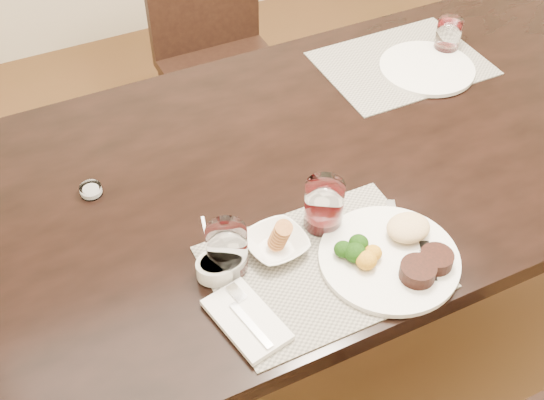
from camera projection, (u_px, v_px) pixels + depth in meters
name	position (u px, v px, depth m)	size (l,w,h in m)	color
ground_plane	(335.00, 319.00, 2.23)	(4.50, 4.50, 0.00)	#4E3519
dining_table	(352.00, 169.00, 1.76)	(2.00, 1.00, 0.75)	black
chair_far	(217.00, 47.00, 2.47)	(0.42, 0.42, 0.90)	black
placemat_near	(322.00, 267.00, 1.42)	(0.46, 0.34, 0.00)	gray
placemat_far	(402.00, 63.00, 1.96)	(0.46, 0.34, 0.00)	gray
dinner_plate	(396.00, 254.00, 1.42)	(0.30, 0.30, 0.05)	white
napkin_fork	(246.00, 319.00, 1.32)	(0.13, 0.19, 0.02)	silver
steak_knife	(419.00, 253.00, 1.44)	(0.08, 0.25, 0.01)	white
cracker_bowl	(276.00, 243.00, 1.44)	(0.14, 0.14, 0.06)	white
sauce_ramekin	(219.00, 266.00, 1.40)	(0.10, 0.15, 0.08)	white
wine_glass_near	(324.00, 207.00, 1.47)	(0.09, 0.09, 0.12)	white
far_plate	(427.00, 68.00, 1.93)	(0.27, 0.27, 0.01)	white
wine_glass_far	(448.00, 37.00, 1.97)	(0.07, 0.07, 0.10)	white
wine_glass_side	(227.00, 252.00, 1.39)	(0.08, 0.08, 0.12)	white
salt_cellar	(91.00, 191.00, 1.57)	(0.05, 0.05, 0.02)	white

